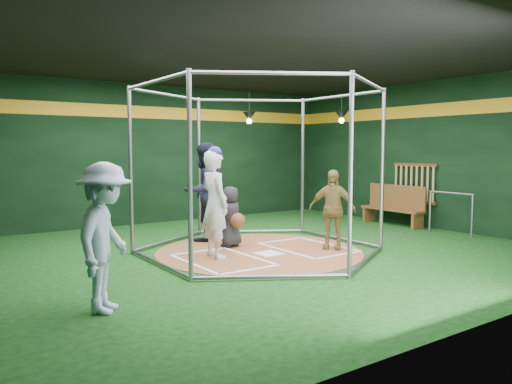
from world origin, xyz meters
TOP-DOWN VIEW (x-y plane):
  - room_shell at (0.00, 0.01)m, footprint 10.10×9.10m
  - clay_disc at (0.00, 0.00)m, footprint 3.80×3.80m
  - home_plate at (0.00, -0.30)m, footprint 0.43×0.43m
  - batter_box_left at (-0.95, -0.25)m, footprint 1.17×1.77m
  - batter_box_right at (0.95, -0.25)m, footprint 1.17×1.77m
  - batting_cage at (-0.00, -0.00)m, footprint 4.05×4.67m
  - bat_rack at (4.93, 0.40)m, footprint 0.07×1.25m
  - pendant_lamp_near at (2.20, 3.60)m, footprint 0.34×0.34m
  - pendant_lamp_far at (4.00, 2.00)m, footprint 0.34×0.34m
  - batter_figure at (-0.92, 0.01)m, footprint 0.48×0.70m
  - visitor_leopard at (1.27, -0.58)m, footprint 0.83×0.91m
  - catcher_figure at (-0.20, 0.65)m, footprint 0.66×0.66m
  - umpire at (-0.29, 1.53)m, footprint 1.11×0.94m
  - bystander_blue at (-3.40, -1.76)m, footprint 1.20×1.29m
  - dugout_bench at (4.63, 0.74)m, footprint 0.40×1.71m
  - steel_railing at (4.55, -0.88)m, footprint 0.05×1.09m

SIDE VIEW (x-z plane):
  - clay_disc at x=0.00m, z-range 0.00..0.01m
  - batter_box_left at x=-0.95m, z-range 0.01..0.02m
  - batter_box_right at x=0.95m, z-range 0.01..0.02m
  - home_plate at x=0.00m, z-range 0.01..0.02m
  - dugout_bench at x=4.63m, z-range 0.01..1.01m
  - catcher_figure at x=-0.20m, z-range 0.01..1.17m
  - steel_railing at x=4.55m, z-range 0.16..1.10m
  - visitor_leopard at x=1.27m, z-range 0.01..1.51m
  - bystander_blue at x=-3.40m, z-range 0.00..1.75m
  - batter_figure at x=-0.92m, z-range 0.00..1.93m
  - umpire at x=-0.29m, z-range 0.01..2.02m
  - bat_rack at x=4.93m, z-range 0.56..1.54m
  - batting_cage at x=0.00m, z-range 0.00..3.00m
  - room_shell at x=0.00m, z-range -0.01..3.52m
  - pendant_lamp_near at x=2.20m, z-range 2.29..3.19m
  - pendant_lamp_far at x=4.00m, z-range 2.29..3.19m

